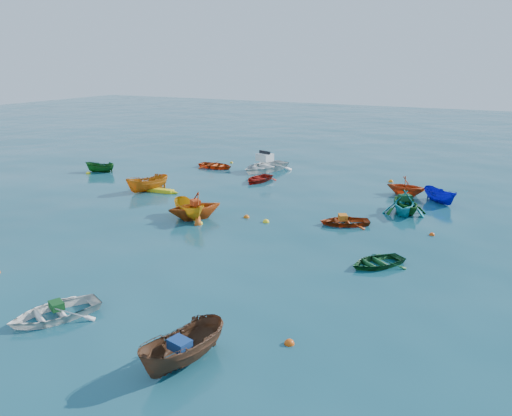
% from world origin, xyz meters
% --- Properties ---
extents(ground, '(160.00, 160.00, 0.00)m').
position_xyz_m(ground, '(0.00, 0.00, 0.00)').
color(ground, '#0A404D').
rests_on(ground, ground).
extents(dinghy_white_near, '(3.45, 3.89, 0.67)m').
position_xyz_m(dinghy_white_near, '(-0.80, -9.52, 0.00)').
color(dinghy_white_near, silver).
rests_on(dinghy_white_near, ground).
extents(sampan_brown_mid, '(1.90, 3.47, 1.27)m').
position_xyz_m(sampan_brown_mid, '(5.08, -9.78, 0.00)').
color(sampan_brown_mid, '#53321E').
rests_on(sampan_brown_mid, ground).
extents(dinghy_orange_w, '(4.11, 4.21, 1.68)m').
position_xyz_m(dinghy_orange_w, '(-2.82, 2.63, 0.00)').
color(dinghy_orange_w, '#CB5113').
rests_on(dinghy_orange_w, ground).
extents(sampan_yellow_mid, '(3.30, 2.73, 1.22)m').
position_xyz_m(sampan_yellow_mid, '(-3.15, 2.55, 0.00)').
color(sampan_yellow_mid, orange).
rests_on(sampan_yellow_mid, ground).
extents(dinghy_green_e, '(3.19, 3.33, 0.56)m').
position_xyz_m(dinghy_green_e, '(8.45, 0.57, 0.00)').
color(dinghy_green_e, '#10471E').
rests_on(dinghy_green_e, ground).
extents(dinghy_cyan_se, '(2.87, 3.22, 1.54)m').
position_xyz_m(dinghy_cyan_se, '(7.93, 9.18, 0.00)').
color(dinghy_cyan_se, '#1DA8B5').
rests_on(dinghy_cyan_se, ground).
extents(dinghy_red_nw, '(3.21, 2.36, 0.65)m').
position_xyz_m(dinghy_red_nw, '(-9.15, 15.28, 0.00)').
color(dinghy_red_nw, '#C83E10').
rests_on(dinghy_red_nw, ground).
extents(sampan_orange_n, '(2.45, 3.44, 1.25)m').
position_xyz_m(sampan_orange_n, '(-9.31, 6.36, 0.00)').
color(sampan_orange_n, '#C36A12').
rests_on(sampan_orange_n, ground).
extents(dinghy_green_n, '(3.73, 3.81, 1.52)m').
position_xyz_m(dinghy_green_n, '(7.95, 9.44, 0.00)').
color(dinghy_green_n, '#135316').
rests_on(dinghy_green_n, ground).
extents(dinghy_red_ne, '(3.42, 3.09, 0.58)m').
position_xyz_m(dinghy_red_ne, '(5.35, 5.57, 0.00)').
color(dinghy_red_ne, '#9C330D').
rests_on(dinghy_red_ne, ground).
extents(sampan_blue_far, '(2.74, 2.62, 1.07)m').
position_xyz_m(sampan_blue_far, '(9.53, 12.77, 0.00)').
color(sampan_blue_far, '#0D0DAB').
rests_on(sampan_blue_far, ground).
extents(dinghy_red_far, '(2.40, 3.13, 0.61)m').
position_xyz_m(dinghy_red_far, '(-3.68, 12.62, 0.00)').
color(dinghy_red_far, '#A5170D').
rests_on(dinghy_red_far, ground).
extents(dinghy_orange_far, '(2.76, 2.41, 1.40)m').
position_xyz_m(dinghy_orange_far, '(7.19, 13.74, 0.00)').
color(dinghy_orange_far, '#C54112').
rests_on(dinghy_orange_far, ground).
extents(sampan_green_far, '(2.63, 1.67, 0.95)m').
position_xyz_m(sampan_green_far, '(-16.84, 9.51, 0.00)').
color(sampan_green_far, '#114C14').
rests_on(sampan_green_far, ground).
extents(kayak_yellow, '(3.38, 0.74, 0.32)m').
position_xyz_m(kayak_yellow, '(-8.71, 6.55, 0.00)').
color(kayak_yellow, yellow).
rests_on(kayak_yellow, ground).
extents(motorboat_white, '(4.59, 5.50, 1.58)m').
position_xyz_m(motorboat_white, '(-4.95, 16.29, 0.00)').
color(motorboat_white, white).
rests_on(motorboat_white, ground).
extents(tarp_green_a, '(0.70, 0.64, 0.28)m').
position_xyz_m(tarp_green_a, '(-0.76, -9.43, 0.47)').
color(tarp_green_a, '#12491C').
rests_on(tarp_green_a, dinghy_white_near).
extents(tarp_blue_a, '(0.74, 0.62, 0.32)m').
position_xyz_m(tarp_blue_a, '(5.05, -9.93, 0.79)').
color(tarp_blue_a, navy).
rests_on(tarp_blue_a, sampan_brown_mid).
extents(tarp_orange_a, '(0.78, 0.74, 0.30)m').
position_xyz_m(tarp_orange_a, '(-2.79, 2.67, 0.99)').
color(tarp_orange_a, '#D84216').
rests_on(tarp_orange_a, dinghy_orange_w).
extents(tarp_green_b, '(0.88, 0.84, 0.34)m').
position_xyz_m(tarp_green_b, '(7.89, 9.52, 0.93)').
color(tarp_green_b, '#10421F').
rests_on(tarp_green_b, dinghy_green_n).
extents(tarp_orange_b, '(0.70, 0.77, 0.30)m').
position_xyz_m(tarp_orange_b, '(5.26, 5.52, 0.44)').
color(tarp_orange_b, orange).
rests_on(tarp_orange_b, dinghy_red_ne).
extents(buoy_ye_a, '(0.38, 0.38, 0.38)m').
position_xyz_m(buoy_ye_a, '(-2.02, 1.88, 0.00)').
color(buoy_ye_a, yellow).
rests_on(buoy_ye_a, ground).
extents(buoy_or_b, '(0.35, 0.35, 0.35)m').
position_xyz_m(buoy_or_b, '(7.49, -7.24, 0.00)').
color(buoy_or_b, '#DE4E0C').
rests_on(buoy_or_b, ground).
extents(buoy_ye_b, '(0.38, 0.38, 0.38)m').
position_xyz_m(buoy_ye_b, '(-17.26, 8.58, 0.00)').
color(buoy_ye_b, yellow).
rests_on(buoy_ye_b, ground).
extents(buoy_or_c, '(0.35, 0.35, 0.35)m').
position_xyz_m(buoy_or_c, '(-0.21, 4.16, 0.00)').
color(buoy_or_c, '#DD5F0C').
rests_on(buoy_or_c, ground).
extents(buoy_ye_c, '(0.38, 0.38, 0.38)m').
position_xyz_m(buoy_ye_c, '(1.21, 3.91, 0.00)').
color(buoy_ye_c, yellow).
rests_on(buoy_ye_c, ground).
extents(buoy_or_d, '(0.30, 0.30, 0.30)m').
position_xyz_m(buoy_or_d, '(10.07, 5.96, 0.00)').
color(buoy_or_d, '#D4460B').
rests_on(buoy_or_d, ground).
extents(buoy_ye_d, '(0.30, 0.30, 0.30)m').
position_xyz_m(buoy_ye_d, '(-8.98, 17.71, 0.00)').
color(buoy_ye_d, gold).
rests_on(buoy_ye_d, ground).
extents(buoy_or_e, '(0.37, 0.37, 0.37)m').
position_xyz_m(buoy_or_e, '(5.43, 17.04, 0.00)').
color(buoy_or_e, orange).
rests_on(buoy_or_e, ground).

